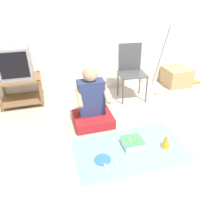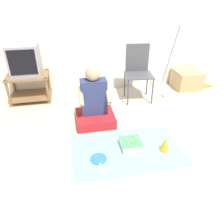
{
  "view_description": "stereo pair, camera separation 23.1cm",
  "coord_description": "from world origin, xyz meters",
  "px_view_note": "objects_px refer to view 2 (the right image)",
  "views": [
    {
      "loc": [
        -1.2,
        -1.78,
        1.73
      ],
      "look_at": [
        -0.52,
        0.48,
        0.35
      ],
      "focal_mm": 35.0,
      "sensor_mm": 36.0,
      "label": 1
    },
    {
      "loc": [
        -0.98,
        -1.83,
        1.73
      ],
      "look_at": [
        -0.52,
        0.48,
        0.35
      ],
      "focal_mm": 35.0,
      "sensor_mm": 36.0,
      "label": 2
    }
  ],
  "objects_px": {
    "person_seated": "(94,104)",
    "paper_plate": "(98,159)",
    "folding_chair": "(138,69)",
    "birthday_cake": "(131,144)",
    "tv": "(24,60)",
    "book_pile": "(206,85)",
    "dust_mop": "(170,75)",
    "cardboard_box_stack": "(187,79)",
    "party_hat_blue": "(165,144)"
  },
  "relations": [
    {
      "from": "folding_chair",
      "to": "book_pile",
      "type": "distance_m",
      "value": 1.57
    },
    {
      "from": "birthday_cake",
      "to": "paper_plate",
      "type": "distance_m",
      "value": 0.45
    },
    {
      "from": "folding_chair",
      "to": "dust_mop",
      "type": "bearing_deg",
      "value": 4.29
    },
    {
      "from": "person_seated",
      "to": "paper_plate",
      "type": "bearing_deg",
      "value": -94.73
    },
    {
      "from": "person_seated",
      "to": "birthday_cake",
      "type": "xyz_separation_m",
      "value": [
        0.36,
        -0.66,
        -0.25
      ]
    },
    {
      "from": "folding_chair",
      "to": "book_pile",
      "type": "xyz_separation_m",
      "value": [
        1.47,
        0.19,
        -0.5
      ]
    },
    {
      "from": "tv",
      "to": "dust_mop",
      "type": "relative_size",
      "value": 0.4
    },
    {
      "from": "party_hat_blue",
      "to": "paper_plate",
      "type": "bearing_deg",
      "value": -179.63
    },
    {
      "from": "folding_chair",
      "to": "birthday_cake",
      "type": "bearing_deg",
      "value": -109.45
    },
    {
      "from": "book_pile",
      "to": "person_seated",
      "type": "bearing_deg",
      "value": -160.02
    },
    {
      "from": "folding_chair",
      "to": "paper_plate",
      "type": "bearing_deg",
      "value": -121.33
    },
    {
      "from": "person_seated",
      "to": "party_hat_blue",
      "type": "relative_size",
      "value": 4.88
    },
    {
      "from": "cardboard_box_stack",
      "to": "person_seated",
      "type": "relative_size",
      "value": 0.52
    },
    {
      "from": "paper_plate",
      "to": "birthday_cake",
      "type": "bearing_deg",
      "value": 19.02
    },
    {
      "from": "dust_mop",
      "to": "party_hat_blue",
      "type": "height_order",
      "value": "dust_mop"
    },
    {
      "from": "cardboard_box_stack",
      "to": "birthday_cake",
      "type": "distance_m",
      "value": 2.17
    },
    {
      "from": "cardboard_box_stack",
      "to": "birthday_cake",
      "type": "xyz_separation_m",
      "value": [
        -1.52,
        -1.54,
        -0.12
      ]
    },
    {
      "from": "person_seated",
      "to": "birthday_cake",
      "type": "height_order",
      "value": "person_seated"
    },
    {
      "from": "tv",
      "to": "party_hat_blue",
      "type": "height_order",
      "value": "tv"
    },
    {
      "from": "book_pile",
      "to": "cardboard_box_stack",
      "type": "bearing_deg",
      "value": 172.95
    },
    {
      "from": "cardboard_box_stack",
      "to": "party_hat_blue",
      "type": "distance_m",
      "value": 2.04
    },
    {
      "from": "cardboard_box_stack",
      "to": "paper_plate",
      "type": "xyz_separation_m",
      "value": [
        -1.94,
        -1.69,
        -0.16
      ]
    },
    {
      "from": "tv",
      "to": "dust_mop",
      "type": "distance_m",
      "value": 2.44
    },
    {
      "from": "party_hat_blue",
      "to": "paper_plate",
      "type": "distance_m",
      "value": 0.81
    },
    {
      "from": "cardboard_box_stack",
      "to": "folding_chair",
      "type": "bearing_deg",
      "value": -167.42
    },
    {
      "from": "book_pile",
      "to": "paper_plate",
      "type": "height_order",
      "value": "book_pile"
    },
    {
      "from": "dust_mop",
      "to": "paper_plate",
      "type": "bearing_deg",
      "value": -134.84
    },
    {
      "from": "dust_mop",
      "to": "tv",
      "type": "bearing_deg",
      "value": 174.4
    },
    {
      "from": "book_pile",
      "to": "birthday_cake",
      "type": "distance_m",
      "value": 2.44
    },
    {
      "from": "cardboard_box_stack",
      "to": "book_pile",
      "type": "distance_m",
      "value": 0.44
    },
    {
      "from": "tv",
      "to": "cardboard_box_stack",
      "type": "xyz_separation_m",
      "value": [
        2.86,
        -0.04,
        -0.53
      ]
    },
    {
      "from": "dust_mop",
      "to": "person_seated",
      "type": "distance_m",
      "value": 1.58
    },
    {
      "from": "person_seated",
      "to": "paper_plate",
      "type": "height_order",
      "value": "person_seated"
    },
    {
      "from": "paper_plate",
      "to": "folding_chair",
      "type": "bearing_deg",
      "value": 58.67
    },
    {
      "from": "tv",
      "to": "birthday_cake",
      "type": "distance_m",
      "value": 2.17
    },
    {
      "from": "dust_mop",
      "to": "paper_plate",
      "type": "height_order",
      "value": "dust_mop"
    },
    {
      "from": "tv",
      "to": "folding_chair",
      "type": "xyz_separation_m",
      "value": [
        1.8,
        -0.28,
        -0.17
      ]
    },
    {
      "from": "tv",
      "to": "folding_chair",
      "type": "bearing_deg",
      "value": -8.87
    },
    {
      "from": "book_pile",
      "to": "paper_plate",
      "type": "xyz_separation_m",
      "value": [
        -2.36,
        -1.64,
        -0.01
      ]
    },
    {
      "from": "folding_chair",
      "to": "dust_mop",
      "type": "relative_size",
      "value": 0.76
    },
    {
      "from": "folding_chair",
      "to": "party_hat_blue",
      "type": "bearing_deg",
      "value": -93.26
    },
    {
      "from": "folding_chair",
      "to": "birthday_cake",
      "type": "relative_size",
      "value": 3.62
    },
    {
      "from": "tv",
      "to": "person_seated",
      "type": "height_order",
      "value": "tv"
    },
    {
      "from": "dust_mop",
      "to": "person_seated",
      "type": "height_order",
      "value": "dust_mop"
    },
    {
      "from": "tv",
      "to": "party_hat_blue",
      "type": "xyz_separation_m",
      "value": [
        1.72,
        -1.73,
        -0.6
      ]
    },
    {
      "from": "paper_plate",
      "to": "cardboard_box_stack",
      "type": "bearing_deg",
      "value": 40.97
    },
    {
      "from": "book_pile",
      "to": "party_hat_blue",
      "type": "xyz_separation_m",
      "value": [
        -1.56,
        -1.63,
        0.07
      ]
    },
    {
      "from": "folding_chair",
      "to": "birthday_cake",
      "type": "distance_m",
      "value": 1.46
    },
    {
      "from": "cardboard_box_stack",
      "to": "person_seated",
      "type": "distance_m",
      "value": 2.08
    },
    {
      "from": "paper_plate",
      "to": "book_pile",
      "type": "bearing_deg",
      "value": 34.78
    }
  ]
}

